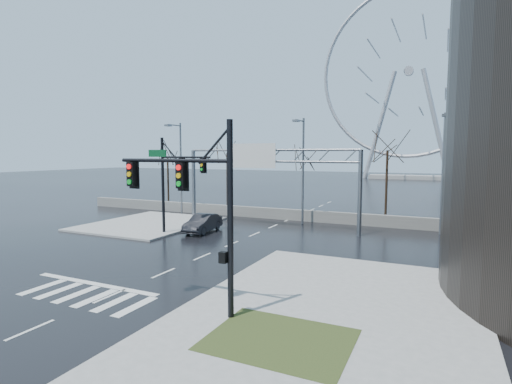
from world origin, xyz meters
The scene contains 18 objects.
ground centered at (0.00, 0.00, 0.00)m, with size 260.00×260.00×0.00m, color black.
sidewalk_right_ext centered at (10.00, 2.00, 0.07)m, with size 12.00×10.00×0.15m, color gray.
sidewalk_far centered at (-11.00, 12.00, 0.07)m, with size 10.00×12.00×0.15m, color gray.
grass_strip centered at (9.00, -5.00, 0.15)m, with size 5.00×4.00×0.02m, color #2C3C19.
barrier_wall centered at (0.00, 20.00, 0.55)m, with size 52.00×0.50×1.10m, color slate.
signal_mast_near centered at (5.14, -4.04, 4.87)m, with size 5.52×0.41×8.00m.
signal_mast_far centered at (-5.87, 8.96, 4.83)m, with size 4.72×0.41×8.00m.
sign_gantry centered at (-0.38, 14.96, 5.18)m, with size 16.36×0.40×7.60m.
streetlight_left centered at (-12.00, 18.16, 5.89)m, with size 0.50×2.55×10.00m.
streetlight_mid centered at (2.00, 18.16, 5.89)m, with size 0.50×2.55×10.00m.
streetlight_right centered at (14.00, 18.16, 5.89)m, with size 0.50×2.55×10.00m.
tree_far_left centered at (-18.00, 24.00, 5.57)m, with size 3.50×3.50×7.00m.
tree_left centered at (-9.00, 23.50, 5.98)m, with size 3.75×3.75×7.50m.
tree_center centered at (0.00, 24.50, 5.17)m, with size 3.25×3.25×6.50m.
tree_right centered at (9.00, 23.50, 6.22)m, with size 3.90×3.90×7.80m.
tree_far_right centered at (17.00, 24.00, 5.41)m, with size 3.40×3.40×6.80m.
ferris_wheel centered at (5.00, 95.00, 26.13)m, with size 45.00×6.00×50.91m.
car centered at (-4.44, 11.00, 0.76)m, with size 1.62×4.63×1.53m, color black.
Camera 1 is at (13.97, -17.58, 6.69)m, focal length 28.00 mm.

